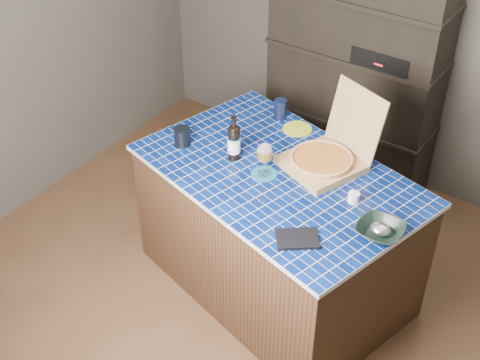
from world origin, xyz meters
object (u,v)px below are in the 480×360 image
Objects in this scene: dvd_case at (297,239)px; bowl at (380,231)px; kitchen_island at (277,231)px; mead_bottle at (234,142)px; wine_glass at (265,154)px; pizza_box at (325,157)px.

bowl is (0.32, 0.27, 0.02)m from dvd_case.
bowl is at bearing 1.69° from kitchen_island.
wine_glass is at bearing -8.33° from mead_bottle.
dvd_case is at bearing -139.98° from bowl.
pizza_box is 0.52m from mead_bottle.
kitchen_island is at bearing 167.25° from bowl.
kitchen_island is 0.56m from pizza_box.
dvd_case is 0.90× the size of bowl.
pizza_box is 0.63m from bowl.
dvd_case is at bearing -39.78° from wine_glass.
pizza_box reaches higher than dvd_case.
mead_bottle is 1.23× the size of bowl.
bowl is at bearing 91.94° from dvd_case.
mead_bottle is at bearing 172.59° from bowl.
pizza_box is at bearing 48.26° from wine_glass.
dvd_case is at bearing -34.33° from kitchen_island.
kitchen_island is 6.26× the size of mead_bottle.
wine_glass is at bearing -121.13° from kitchen_island.
mead_bottle reaches higher than wine_glass.
dvd_case is (0.20, -0.63, -0.05)m from pizza_box.
dvd_case reaches higher than kitchen_island.
pizza_box is at bearing 159.31° from dvd_case.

